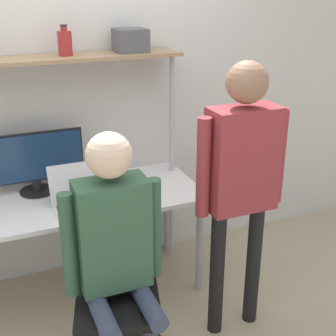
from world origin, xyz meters
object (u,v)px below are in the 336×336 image
(laptop, at_px, (76,194))
(office_chair, at_px, (119,320))
(bottle_red, at_px, (65,43))
(person_seated, at_px, (115,240))
(person_standing, at_px, (242,169))
(monitor, at_px, (34,161))
(storage_box, at_px, (130,40))
(cell_phone, at_px, (118,202))

(laptop, xyz_separation_m, office_chair, (0.07, -0.62, -0.54))
(laptop, bearing_deg, bottle_red, 77.76)
(office_chair, relative_size, person_seated, 0.64)
(person_standing, xyz_separation_m, bottle_red, (-0.77, 0.91, 0.63))
(monitor, bearing_deg, office_chair, -73.05)
(bottle_red, bearing_deg, person_seated, -89.97)
(laptop, relative_size, person_seated, 0.22)
(laptop, relative_size, person_standing, 0.18)
(bottle_red, bearing_deg, monitor, -178.78)
(person_seated, bearing_deg, monitor, 105.60)
(person_seated, relative_size, bottle_red, 7.41)
(monitor, bearing_deg, laptop, -54.68)
(office_chair, distance_m, storage_box, 1.75)
(cell_phone, xyz_separation_m, bottle_red, (-0.19, 0.37, 0.97))
(monitor, distance_m, person_seated, 1.00)
(monitor, bearing_deg, person_seated, -74.40)
(person_standing, bearing_deg, cell_phone, 136.98)
(person_seated, relative_size, person_standing, 0.83)
(person_seated, bearing_deg, bottle_red, 90.03)
(cell_phone, distance_m, person_seated, 0.62)
(cell_phone, xyz_separation_m, person_seated, (-0.19, -0.58, 0.07))
(person_seated, distance_m, bottle_red, 1.31)
(cell_phone, height_order, person_standing, person_standing)
(laptop, bearing_deg, monitor, 125.32)
(cell_phone, xyz_separation_m, office_chair, (-0.18, -0.54, -0.48))
(person_seated, bearing_deg, person_standing, 3.17)
(laptop, bearing_deg, cell_phone, -18.23)
(office_chair, xyz_separation_m, person_seated, (-0.01, -0.04, 0.55))
(laptop, height_order, storage_box, storage_box)
(laptop, distance_m, person_seated, 0.67)
(office_chair, xyz_separation_m, bottle_red, (-0.01, 0.91, 1.44))
(laptop, height_order, office_chair, laptop)
(monitor, bearing_deg, storage_box, 0.46)
(storage_box, bearing_deg, bottle_red, 180.00)
(laptop, height_order, person_standing, person_standing)
(monitor, distance_m, office_chair, 1.18)
(monitor, xyz_separation_m, storage_box, (0.69, 0.01, 0.74))
(person_seated, height_order, bottle_red, bottle_red)
(laptop, xyz_separation_m, person_standing, (0.83, -0.62, 0.27))
(monitor, xyz_separation_m, person_standing, (1.03, -0.91, 0.12))
(laptop, height_order, bottle_red, bottle_red)
(office_chair, bearing_deg, person_standing, -0.06)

